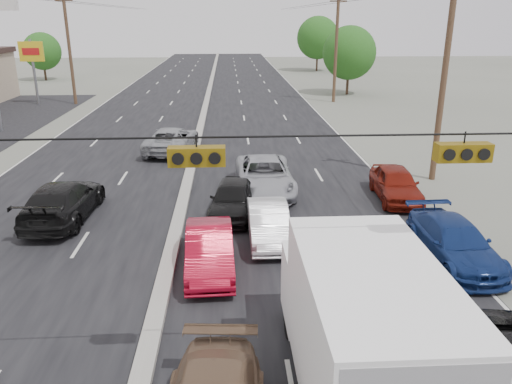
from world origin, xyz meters
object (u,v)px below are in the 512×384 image
(tree_left_far, at_px, (42,51))
(queue_car_a, at_px, (233,199))
(red_sedan, at_px, (209,250))
(tree_right_far, at_px, (318,38))
(queue_car_b, at_px, (268,223))
(utility_pole_left_c, at_px, (69,49))
(queue_car_e, at_px, (396,184))
(utility_pole_right_c, at_px, (336,48))
(tree_right_mid, at_px, (349,53))
(box_truck, at_px, (359,330))
(queue_car_c, at_px, (264,176))
(utility_pole_right_b, at_px, (444,78))
(oncoming_near, at_px, (63,201))
(oncoming_far, at_px, (172,140))
(queue_car_d, at_px, (454,243))
(pole_sign_far, at_px, (32,57))

(tree_left_far, height_order, queue_car_a, tree_left_far)
(tree_left_far, distance_m, red_sedan, 59.08)
(tree_right_far, bearing_deg, queue_car_b, -101.41)
(utility_pole_left_c, height_order, queue_car_e, utility_pole_left_c)
(utility_pole_right_c, distance_m, tree_right_mid, 5.64)
(red_sedan, relative_size, queue_car_a, 1.00)
(utility_pole_left_c, height_order, tree_left_far, utility_pole_left_c)
(box_truck, bearing_deg, queue_car_c, 93.85)
(utility_pole_right_b, distance_m, tree_right_far, 55.11)
(utility_pole_right_c, height_order, queue_car_b, utility_pole_right_c)
(queue_car_e, bearing_deg, utility_pole_right_c, 87.67)
(tree_right_far, distance_m, oncoming_near, 63.09)
(queue_car_a, relative_size, oncoming_near, 0.78)
(queue_car_c, xyz_separation_m, queue_car_e, (5.85, -1.38, -0.05))
(tree_right_mid, height_order, oncoming_far, tree_right_mid)
(utility_pole_right_c, bearing_deg, box_truck, -100.97)
(red_sedan, bearing_deg, queue_car_d, -1.45)
(queue_car_a, height_order, oncoming_near, oncoming_near)
(utility_pole_left_c, xyz_separation_m, queue_car_e, (22.10, -27.90, -4.36))
(utility_pole_right_b, relative_size, queue_car_b, 2.42)
(utility_pole_right_c, relative_size, pole_sign_far, 1.67)
(queue_car_c, relative_size, oncoming_near, 1.04)
(oncoming_near, bearing_deg, queue_car_a, -177.11)
(queue_car_e, bearing_deg, oncoming_far, 143.77)
(tree_right_far, height_order, queue_car_c, tree_right_far)
(queue_car_b, distance_m, queue_car_c, 5.43)
(tree_left_far, bearing_deg, queue_car_b, -63.85)
(pole_sign_far, distance_m, red_sedan, 38.52)
(red_sedan, bearing_deg, oncoming_far, 97.99)
(utility_pole_right_c, bearing_deg, tree_right_far, 83.35)
(queue_car_c, bearing_deg, oncoming_near, -161.13)
(oncoming_far, bearing_deg, tree_right_mid, -116.73)
(queue_car_b, bearing_deg, tree_right_mid, 72.13)
(utility_pole_left_c, distance_m, box_truck, 43.99)
(tree_right_far, xyz_separation_m, queue_car_b, (-12.50, -61.95, -4.28))
(utility_pole_right_c, xyz_separation_m, pole_sign_far, (-28.50, -0.00, -0.70))
(tree_right_far, bearing_deg, queue_car_e, -96.31)
(tree_right_far, bearing_deg, box_truck, -99.14)
(queue_car_d, xyz_separation_m, oncoming_near, (-14.29, 4.59, 0.09))
(box_truck, bearing_deg, oncoming_far, 105.70)
(utility_pole_left_c, relative_size, queue_car_a, 2.33)
(queue_car_e, bearing_deg, utility_pole_right_b, 48.64)
(tree_right_far, height_order, oncoming_far, tree_right_far)
(tree_left_far, bearing_deg, queue_car_c, -61.04)
(utility_pole_right_c, height_order, red_sedan, utility_pole_right_c)
(red_sedan, distance_m, queue_car_b, 3.06)
(red_sedan, relative_size, queue_car_c, 0.75)
(oncoming_far, bearing_deg, pole_sign_far, -44.15)
(tree_right_mid, height_order, queue_car_d, tree_right_mid)
(utility_pole_right_b, bearing_deg, queue_car_e, -134.96)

